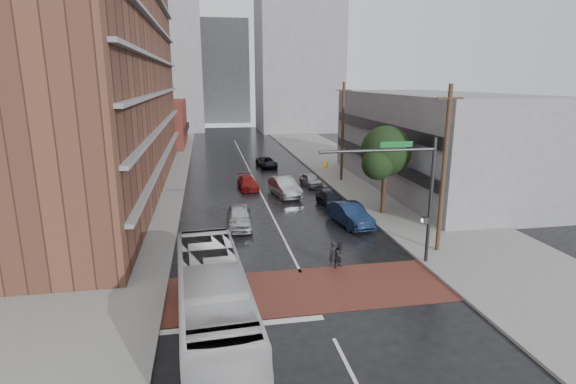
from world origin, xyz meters
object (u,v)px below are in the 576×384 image
object	(u,v)px
pedestrian_a	(334,254)
transit_bus	(213,302)
pedestrian_b	(340,255)
car_parked_far	(311,180)
car_travel_b	(285,187)
suv_travel	(267,162)
car_travel_a	(239,217)
car_travel_c	(248,183)
car_parked_near	(350,214)
car_parked_mid	(331,199)

from	to	relation	value
pedestrian_a	transit_bus	bearing A→B (deg)	-132.79
pedestrian_b	car_parked_far	bearing A→B (deg)	56.79
car_parked_far	pedestrian_a	bearing A→B (deg)	-107.05
car_travel_b	transit_bus	bearing A→B (deg)	-115.82
suv_travel	car_travel_a	bearing A→B (deg)	-109.36
car_travel_c	car_parked_near	world-z (taller)	car_parked_near
pedestrian_a	car_travel_c	xyz separation A→B (m)	(-3.01, 19.32, -0.14)
pedestrian_b	transit_bus	bearing A→B (deg)	-165.26
pedestrian_b	car_parked_near	xyz separation A→B (m)	(2.89, 7.16, 0.06)
transit_bus	car_travel_a	bearing A→B (deg)	78.14
suv_travel	car_parked_mid	xyz separation A→B (m)	(2.97, -17.95, 0.01)
car_travel_c	car_parked_far	world-z (taller)	car_parked_far
car_travel_c	car_parked_mid	distance (m)	9.62
car_parked_near	car_parked_mid	distance (m)	4.99
car_travel_a	suv_travel	world-z (taller)	car_travel_a
suv_travel	car_parked_far	world-z (taller)	car_parked_far
car_travel_a	car_parked_near	world-z (taller)	car_parked_near
car_parked_mid	pedestrian_a	bearing A→B (deg)	-111.68
pedestrian_b	car_travel_b	xyz separation A→B (m)	(-0.31, 16.24, 0.10)
car_travel_a	car_travel_c	xyz separation A→B (m)	(1.67, 11.37, -0.17)
car_parked_far	pedestrian_b	bearing A→B (deg)	-106.03
pedestrian_b	car_parked_mid	distance (m)	12.49
car_travel_c	car_parked_mid	size ratio (longest dim) A/B	1.01
pedestrian_b	car_travel_c	world-z (taller)	pedestrian_b
car_travel_a	car_parked_far	distance (m)	13.96
pedestrian_b	car_parked_mid	world-z (taller)	pedestrian_b
car_travel_a	car_travel_b	distance (m)	9.39
transit_bus	car_travel_b	size ratio (longest dim) A/B	2.21
car_travel_a	pedestrian_a	bearing A→B (deg)	-55.83
transit_bus	car_parked_near	xyz separation A→B (m)	(9.95, 13.00, -0.77)
transit_bus	pedestrian_b	distance (m)	9.20
suv_travel	car_travel_c	bearing A→B (deg)	-113.78
suv_travel	car_parked_far	size ratio (longest dim) A/B	1.16
car_parked_mid	car_parked_far	xyz separation A→B (m)	(0.00, 7.47, 0.02)
pedestrian_b	car_parked_near	distance (m)	7.72
car_travel_b	car_parked_mid	xyz separation A→B (m)	(3.20, -4.09, -0.24)
car_travel_c	car_parked_mid	xyz separation A→B (m)	(6.22, -7.33, -0.00)
transit_bus	car_travel_a	world-z (taller)	transit_bus
car_travel_a	suv_travel	bearing A→B (deg)	81.05
pedestrian_a	car_travel_c	distance (m)	19.55
pedestrian_b	car_travel_c	size ratio (longest dim) A/B	0.36
pedestrian_b	car_parked_far	xyz separation A→B (m)	(2.89, 19.62, -0.12)
car_parked_mid	car_parked_far	size ratio (longest dim) A/B	1.13
car_parked_near	pedestrian_a	bearing A→B (deg)	-123.96
car_travel_b	car_parked_far	size ratio (longest dim) A/B	1.40
transit_bus	car_parked_mid	size ratio (longest dim) A/B	2.74
pedestrian_b	car_travel_a	xyz separation A→B (m)	(-5.01, 8.11, 0.04)
car_travel_b	car_travel_c	size ratio (longest dim) A/B	1.23
transit_bus	pedestrian_b	world-z (taller)	transit_bus
pedestrian_a	car_parked_near	distance (m)	7.70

